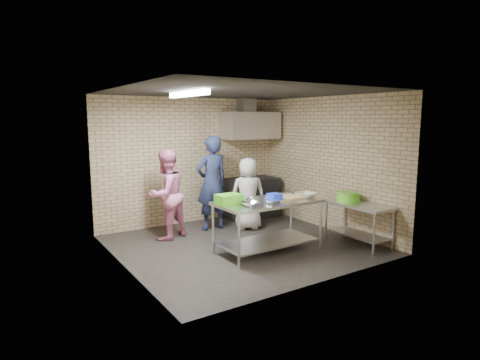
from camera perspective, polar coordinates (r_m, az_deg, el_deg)
name	(u,v)px	position (r m, az deg, el deg)	size (l,w,h in m)	color
floor	(241,245)	(7.34, 0.20, -9.17)	(4.20, 4.20, 0.00)	black
ceiling	(241,92)	(7.00, 0.21, 12.35)	(4.20, 4.20, 0.00)	black
back_wall	(191,161)	(8.78, -6.97, 2.73)	(4.20, 0.06, 2.70)	tan
front_wall	(323,187)	(5.50, 11.68, -0.93)	(4.20, 0.06, 2.70)	tan
left_wall	(122,181)	(6.17, -16.36, -0.08)	(0.06, 4.00, 2.70)	tan
right_wall	(328,163)	(8.38, 12.32, 2.31)	(0.06, 4.00, 2.70)	tan
prep_table	(268,226)	(6.87, 3.99, -6.57)	(1.79, 0.89, 0.89)	#B9BCC0
side_counter	(358,224)	(7.60, 16.40, -5.97)	(0.60, 1.20, 0.75)	silver
stove	(251,198)	(9.29, 1.60, -2.50)	(1.20, 0.70, 0.90)	black
range_hood	(250,125)	(9.16, 1.46, 7.73)	(1.30, 0.60, 0.60)	silver
hood_duct	(247,105)	(9.28, 0.94, 10.53)	(0.35, 0.30, 0.30)	#A5A8AD
wall_shelf	(256,133)	(9.49, 2.31, 6.68)	(0.80, 0.20, 0.04)	#3F2B19
fluorescent_fixture	(188,94)	(6.51, -7.34, 12.03)	(0.10, 1.25, 0.08)	white
green_crate	(229,199)	(6.46, -1.58, -2.74)	(0.40, 0.30, 0.16)	#41A21D
blue_tub	(274,197)	(6.71, 4.89, -2.47)	(0.20, 0.20, 0.13)	blue
cutting_board	(285,198)	(6.96, 6.43, -2.50)	(0.55, 0.42, 0.03)	tan
mixing_bowl_a	(250,204)	(6.32, 1.49, -3.42)	(0.28, 0.28, 0.07)	silver
mixing_bowl_b	(252,200)	(6.63, 1.69, -2.85)	(0.21, 0.21, 0.07)	#AEAFB5
mixing_bowl_c	(272,202)	(6.53, 4.49, -3.07)	(0.26, 0.26, 0.06)	silver
ceramic_bowl	(306,195)	(7.09, 9.29, -2.14)	(0.34, 0.34, 0.08)	beige
green_basin	(348,197)	(7.65, 15.03, -2.30)	(0.46, 0.46, 0.17)	#59C626
bottle_red	(247,128)	(9.34, 1.05, 7.33)	(0.07, 0.07, 0.18)	#B22619
bottle_green	(261,129)	(9.57, 3.05, 7.26)	(0.06, 0.06, 0.15)	green
man_navy	(212,183)	(8.18, -4.03, -0.42)	(0.70, 0.46, 1.92)	#141933
woman_pink	(166,195)	(7.65, -10.42, -2.06)	(0.82, 0.64, 1.69)	#C2678C
woman_white	(248,194)	(8.21, 1.13, -1.94)	(0.72, 0.47, 1.48)	silver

